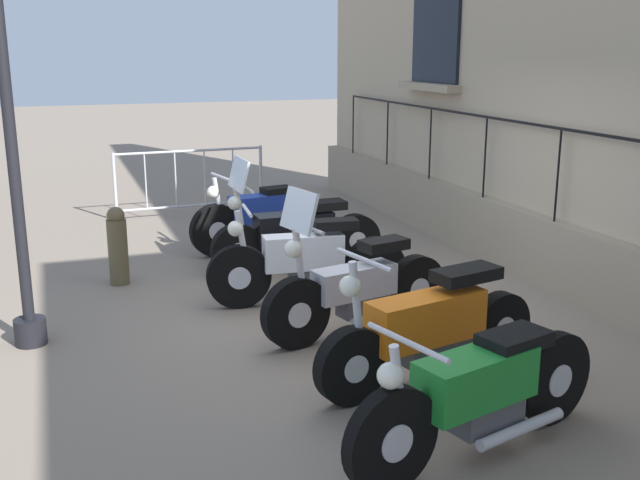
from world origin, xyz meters
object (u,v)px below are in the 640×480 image
at_px(motorcycle_blue, 260,218).
at_px(motorcycle_white, 307,263).
at_px(motorcycle_orange, 430,330).
at_px(motorcycle_silver, 356,290).
at_px(crowd_barrier, 190,180).
at_px(motorcycle_green, 479,393).
at_px(motorcycle_black, 296,235).
at_px(bollard, 118,246).

height_order(motorcycle_blue, motorcycle_white, same).
distance_m(motorcycle_white, motorcycle_orange, 2.16).
bearing_deg(motorcycle_silver, motorcycle_blue, -89.13).
xyz_separation_m(motorcycle_blue, crowd_barrier, (0.46, -2.43, 0.14)).
height_order(motorcycle_silver, motorcycle_green, motorcycle_silver).
bearing_deg(motorcycle_silver, motorcycle_white, -81.56).
distance_m(motorcycle_blue, motorcycle_orange, 4.32).
relative_size(motorcycle_black, bollard, 2.38).
bearing_deg(crowd_barrier, motorcycle_orange, 95.57).
relative_size(motorcycle_silver, bollard, 2.23).
distance_m(motorcycle_black, bollard, 2.05).
height_order(motorcycle_orange, crowd_barrier, motorcycle_orange).
bearing_deg(motorcycle_silver, motorcycle_black, -93.02).
bearing_deg(motorcycle_silver, crowd_barrier, -84.85).
distance_m(motorcycle_black, motorcycle_white, 1.18).
xyz_separation_m(motorcycle_blue, motorcycle_silver, (-0.05, 3.17, -0.01)).
distance_m(motorcycle_blue, motorcycle_silver, 3.17).
bearing_deg(crowd_barrier, motorcycle_black, 100.12).
bearing_deg(motorcycle_orange, motorcycle_black, -89.32).
bearing_deg(motorcycle_green, crowd_barrier, -86.87).
distance_m(motorcycle_silver, motorcycle_orange, 1.15).
distance_m(motorcycle_orange, crowd_barrier, 6.78).
xyz_separation_m(crowd_barrier, bollard, (1.42, 3.30, -0.12)).
bearing_deg(motorcycle_orange, motorcycle_silver, -82.42).
xyz_separation_m(motorcycle_black, motorcycle_white, (0.26, 1.15, -0.00)).
height_order(motorcycle_white, bollard, motorcycle_white).
height_order(crowd_barrier, bollard, crowd_barrier).
xyz_separation_m(motorcycle_white, motorcycle_green, (-0.07, 3.24, 0.00)).
relative_size(motorcycle_blue, motorcycle_green, 0.91).
bearing_deg(motorcycle_green, bollard, -67.87).
height_order(motorcycle_orange, motorcycle_green, motorcycle_orange).
relative_size(motorcycle_green, bollard, 2.39).
distance_m(motorcycle_silver, crowd_barrier, 5.63).
bearing_deg(motorcycle_blue, motorcycle_white, 87.40).
xyz_separation_m(motorcycle_black, crowd_barrier, (0.62, -3.47, 0.13)).
relative_size(motorcycle_blue, crowd_barrier, 0.81).
xyz_separation_m(motorcycle_green, crowd_barrier, (0.43, -7.85, 0.13)).
distance_m(crowd_barrier, bollard, 3.60).
height_order(motorcycle_silver, bollard, motorcycle_silver).
xyz_separation_m(motorcycle_blue, motorcycle_orange, (-0.20, 4.32, 0.00)).
bearing_deg(bollard, motorcycle_black, 175.42).
distance_m(motorcycle_silver, motorcycle_green, 2.25).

